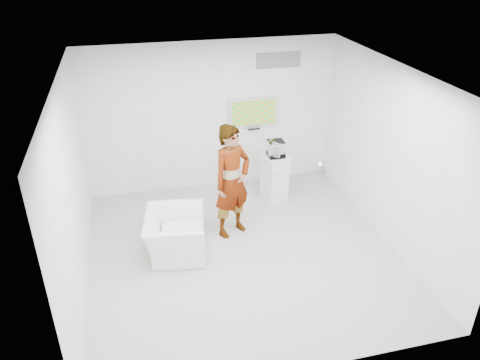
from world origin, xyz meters
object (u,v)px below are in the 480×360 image
at_px(armchair, 175,234).
at_px(floor_uplight, 320,169).
at_px(tv, 254,112).
at_px(pedestal, 275,178).
at_px(person, 232,182).

xyz_separation_m(armchair, floor_uplight, (3.43, 2.09, -0.22)).
height_order(tv, pedestal, tv).
bearing_deg(tv, floor_uplight, -3.35).
height_order(person, pedestal, person).
relative_size(person, armchair, 1.85).
relative_size(pedestal, floor_uplight, 3.52).
bearing_deg(tv, pedestal, -76.48).
distance_m(person, pedestal, 1.53).
bearing_deg(person, armchair, 172.01).
bearing_deg(pedestal, armchair, -148.36).
height_order(person, floor_uplight, person).
bearing_deg(armchair, floor_uplight, -49.42).
relative_size(person, floor_uplight, 7.59).
bearing_deg(tv, armchair, -131.40).
bearing_deg(pedestal, person, -138.72).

